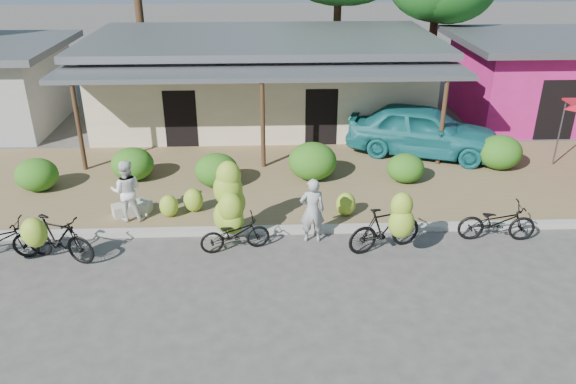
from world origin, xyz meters
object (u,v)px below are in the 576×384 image
at_px(bystander, 127,191).
at_px(vendor, 312,210).
at_px(sack_near, 129,209).
at_px(sack_far, 137,207).
at_px(bike_left, 55,238).
at_px(bike_far_right, 497,222).
at_px(bike_center, 231,212).
at_px(teal_van, 423,130).
at_px(bike_right, 389,226).

bearing_deg(bystander, vendor, 163.95).
height_order(sack_near, sack_far, sack_near).
xyz_separation_m(sack_far, vendor, (4.56, -1.51, 0.57)).
xyz_separation_m(bike_left, bike_far_right, (10.43, 0.59, -0.14)).
xyz_separation_m(bike_center, sack_near, (-2.79, 1.46, -0.58)).
height_order(sack_near, vendor, vendor).
xyz_separation_m(bike_far_right, teal_van, (-0.43, 5.57, 0.46)).
height_order(sack_far, vendor, vendor).
height_order(bike_left, vendor, vendor).
relative_size(bike_right, bike_far_right, 1.02).
bearing_deg(bike_left, vendor, -62.34).
height_order(sack_near, teal_van, teal_van).
bearing_deg(bike_right, bike_left, 71.96).
bearing_deg(sack_far, vendor, -18.29).
bearing_deg(bystander, teal_van, -156.60).
relative_size(bike_left, bystander, 1.18).
relative_size(bike_center, sack_far, 2.77).
height_order(bike_center, vendor, bike_center).
bearing_deg(bike_center, sack_far, 45.86).
relative_size(sack_near, bystander, 0.52).
relative_size(bike_right, sack_near, 2.31).
height_order(bike_far_right, sack_near, bike_far_right).
distance_m(bike_far_right, sack_near, 9.39).
distance_m(vendor, teal_van, 6.79).
bearing_deg(bystander, bike_left, 52.42).
relative_size(bike_center, bike_right, 1.05).
height_order(bike_center, sack_far, bike_center).
distance_m(bike_left, vendor, 5.96).
distance_m(bike_right, sack_near, 6.79).
relative_size(bike_left, bike_right, 0.98).
bearing_deg(teal_van, sack_far, 134.02).
height_order(bike_center, sack_near, bike_center).
relative_size(sack_near, sack_far, 1.13).
relative_size(bike_left, bike_far_right, 1.01).
bearing_deg(bike_left, sack_far, -10.41).
distance_m(sack_near, vendor, 4.96).
distance_m(sack_far, teal_van, 9.52).
distance_m(bike_right, bike_far_right, 2.84).
bearing_deg(bike_far_right, bike_right, 103.60).
xyz_separation_m(bike_left, bike_center, (3.97, 0.67, 0.22)).
bearing_deg(vendor, sack_near, -16.89).
bearing_deg(bike_far_right, bike_center, 92.89).
xyz_separation_m(bike_right, teal_van, (2.36, 6.06, 0.24)).
height_order(bike_left, bystander, bystander).
bearing_deg(bystander, bike_right, 161.94).
bearing_deg(bike_right, teal_van, -39.99).
bearing_deg(bystander, sack_near, -78.96).
relative_size(bike_center, bystander, 1.27).
bearing_deg(vendor, bystander, -13.61).
bearing_deg(sack_far, sack_near, -144.80).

